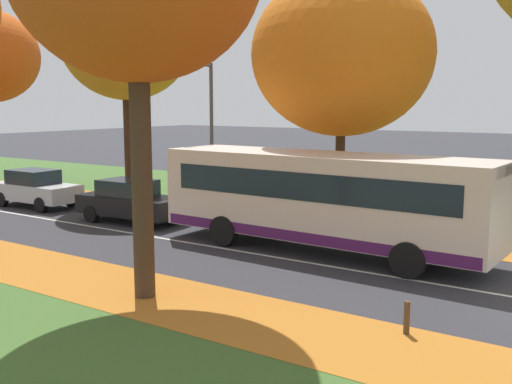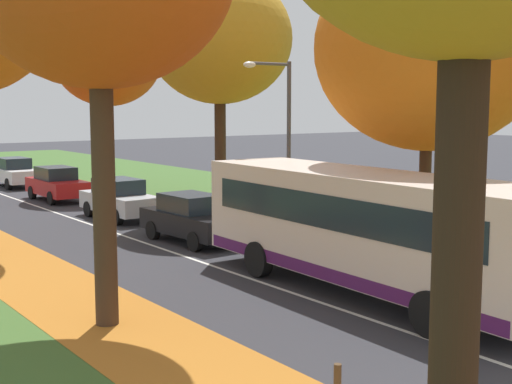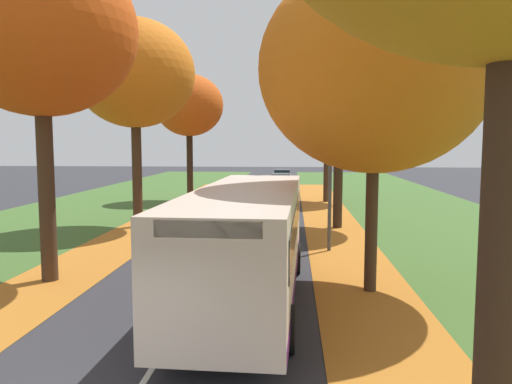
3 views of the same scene
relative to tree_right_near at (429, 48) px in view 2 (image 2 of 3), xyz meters
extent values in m
cube|color=#B26B23|center=(-9.37, 5.44, -6.15)|extent=(2.80, 60.00, 0.00)
cube|color=#3D6028|center=(4.43, 11.44, -6.15)|extent=(12.00, 90.00, 0.01)
cube|color=#B26B23|center=(-0.17, 5.44, -6.15)|extent=(2.80, 60.00, 0.00)
cube|color=silver|center=(-4.77, 11.44, -6.16)|extent=(0.12, 80.00, 0.01)
cylinder|color=black|center=(-10.07, -9.01, -3.49)|extent=(0.48, 0.48, 5.33)
cylinder|color=#422D1E|center=(-9.51, 0.37, -3.49)|extent=(0.48, 0.48, 5.33)
cylinder|color=#422D1E|center=(0.00, 0.00, -4.26)|extent=(0.34, 0.34, 3.80)
ellipsoid|color=orange|center=(0.00, 0.00, 0.01)|extent=(6.32, 6.32, 5.69)
cylinder|color=#382619|center=(0.02, 10.51, -3.64)|extent=(0.45, 0.45, 5.03)
ellipsoid|color=#B27F1E|center=(0.02, 10.51, 1.02)|extent=(5.72, 5.72, 5.14)
cylinder|color=#422D1E|center=(0.21, 21.38, -3.71)|extent=(0.44, 0.44, 4.91)
ellipsoid|color=#C64C14|center=(0.21, 21.38, 0.85)|extent=(5.62, 5.62, 5.06)
cylinder|color=#47474C|center=(-0.77, 5.17, -3.16)|extent=(0.14, 0.14, 6.00)
cylinder|color=#47474C|center=(-1.57, 5.17, -0.26)|extent=(1.60, 0.10, 0.10)
ellipsoid|color=silver|center=(-2.37, 5.17, -0.31)|extent=(0.44, 0.28, 0.20)
cube|color=beige|center=(-3.36, -1.05, -4.43)|extent=(2.84, 10.48, 2.50)
cube|color=#19232D|center=(-3.36, -1.05, -4.03)|extent=(2.84, 9.23, 0.80)
cube|color=#4C1951|center=(-3.36, -1.05, -5.50)|extent=(2.86, 10.27, 0.32)
cylinder|color=black|center=(-2.28, -4.31, -5.68)|extent=(0.33, 0.97, 0.96)
cylinder|color=black|center=(-4.65, -4.23, -5.68)|extent=(0.33, 0.97, 0.96)
cylinder|color=black|center=(-2.08, 1.77, -5.68)|extent=(0.33, 0.97, 0.96)
cylinder|color=black|center=(-4.45, 1.85, -5.68)|extent=(0.33, 0.97, 0.96)
cube|color=black|center=(-3.40, 7.01, -5.49)|extent=(1.88, 4.27, 0.70)
cube|color=#19232D|center=(-3.40, 7.16, -4.84)|extent=(1.53, 2.08, 0.60)
cylinder|color=black|center=(-2.56, 5.74, -5.84)|extent=(0.25, 0.65, 0.64)
cylinder|color=black|center=(-4.12, 5.67, -5.84)|extent=(0.25, 0.65, 0.64)
cylinder|color=black|center=(-2.67, 8.34, -5.84)|extent=(0.25, 0.65, 0.64)
cylinder|color=black|center=(-4.23, 8.27, -5.84)|extent=(0.25, 0.65, 0.64)
cube|color=#B7BABF|center=(-3.24, 12.93, -5.49)|extent=(1.78, 4.23, 0.70)
cube|color=#19232D|center=(-3.24, 13.08, -4.84)|extent=(1.48, 2.04, 0.60)
cylinder|color=black|center=(-2.43, 11.64, -5.84)|extent=(0.23, 0.64, 0.64)
cylinder|color=black|center=(-3.99, 11.61, -5.84)|extent=(0.23, 0.64, 0.64)
cylinder|color=black|center=(-2.48, 14.24, -5.84)|extent=(0.23, 0.64, 0.64)
cylinder|color=black|center=(-4.05, 14.21, -5.84)|extent=(0.23, 0.64, 0.64)
cube|color=#B21919|center=(-3.31, 19.68, -5.49)|extent=(1.72, 4.21, 0.70)
cube|color=#19232D|center=(-3.32, 19.83, -4.84)|extent=(1.46, 2.02, 0.60)
cylinder|color=black|center=(-2.53, 18.38, -5.84)|extent=(0.22, 0.64, 0.64)
cylinder|color=black|center=(-4.09, 18.37, -5.84)|extent=(0.22, 0.64, 0.64)
cylinder|color=black|center=(-2.54, 20.99, -5.84)|extent=(0.22, 0.64, 0.64)
cylinder|color=black|center=(-4.10, 20.98, -5.84)|extent=(0.22, 0.64, 0.64)
cube|color=silver|center=(-3.15, 26.67, -5.49)|extent=(1.79, 4.24, 0.70)
cube|color=#19232D|center=(-3.15, 26.82, -4.84)|extent=(1.49, 2.05, 0.60)
cylinder|color=black|center=(-2.34, 25.39, -5.84)|extent=(0.23, 0.64, 0.64)
cylinder|color=black|center=(-3.90, 25.35, -5.84)|extent=(0.23, 0.64, 0.64)
cylinder|color=black|center=(-2.40, 27.99, -5.84)|extent=(0.23, 0.64, 0.64)
cylinder|color=black|center=(-2.38, 31.85, -5.84)|extent=(0.22, 0.64, 0.64)
camera|label=1|loc=(-19.29, -9.29, -1.67)|focal=42.00mm
camera|label=2|loc=(-15.57, -13.28, -1.52)|focal=50.00mm
camera|label=3|loc=(-2.21, -13.91, -1.99)|focal=35.00mm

